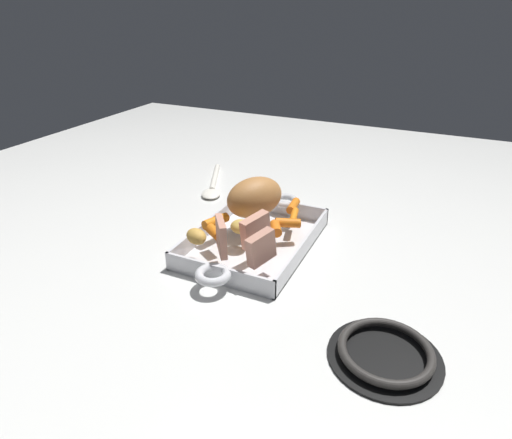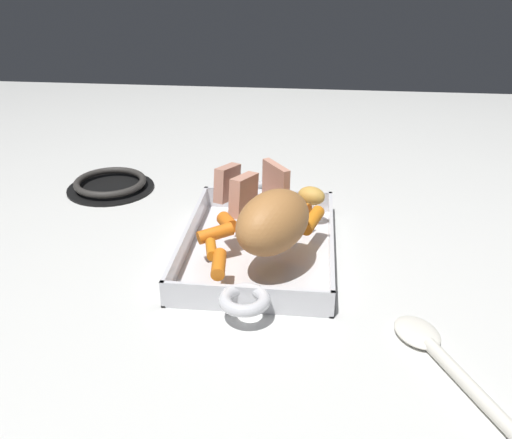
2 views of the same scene
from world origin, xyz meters
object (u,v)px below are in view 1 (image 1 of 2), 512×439
(stove_burner_rear, at_px, (385,353))
(roast_slice_thick, at_px, (256,231))
(baby_carrot_long, at_px, (294,215))
(baby_carrot_southeast, at_px, (215,232))
(pork_roast, at_px, (255,197))
(baby_carrot_northwest, at_px, (275,229))
(baby_carrot_northeast, at_px, (216,221))
(potato_near_roast, at_px, (196,236))
(potato_halved, at_px, (241,227))
(baby_carrot_short, at_px, (288,223))
(baby_carrot_center_left, at_px, (293,206))
(roasting_dish, at_px, (255,239))
(roast_slice_thin, at_px, (221,236))
(serving_spoon, at_px, (213,185))
(roast_slice_outer, at_px, (261,248))

(stove_burner_rear, bearing_deg, roast_slice_thick, -119.27)
(baby_carrot_long, bearing_deg, baby_carrot_southeast, -38.89)
(pork_roast, xyz_separation_m, baby_carrot_northwest, (0.07, 0.08, -0.04))
(baby_carrot_northeast, height_order, potato_near_roast, potato_near_roast)
(pork_roast, xyz_separation_m, potato_halved, (0.09, 0.01, -0.03))
(baby_carrot_short, relative_size, baby_carrot_center_left, 0.96)
(roasting_dish, distance_m, baby_carrot_northwest, 0.07)
(roasting_dish, bearing_deg, potato_halved, -33.11)
(baby_carrot_southeast, bearing_deg, pork_roast, 165.54)
(pork_roast, height_order, roast_slice_thick, pork_roast)
(roast_slice_thick, relative_size, baby_carrot_center_left, 1.13)
(baby_carrot_northeast, bearing_deg, baby_carrot_short, 112.18)
(roast_slice_thin, height_order, stove_burner_rear, roast_slice_thin)
(roast_slice_thick, distance_m, baby_carrot_center_left, 0.20)
(baby_carrot_northwest, bearing_deg, baby_carrot_southeast, -59.19)
(roasting_dish, height_order, baby_carrot_southeast, baby_carrot_southeast)
(roast_slice_thin, xyz_separation_m, baby_carrot_long, (-0.21, 0.08, -0.03))
(baby_carrot_long, relative_size, baby_carrot_northeast, 0.77)
(roast_slice_thick, relative_size, potato_halved, 1.40)
(baby_carrot_southeast, bearing_deg, roast_slice_thin, 42.73)
(roast_slice_thin, height_order, baby_carrot_short, roast_slice_thin)
(pork_roast, height_order, baby_carrot_northwest, pork_roast)
(stove_burner_rear, bearing_deg, baby_carrot_short, -135.26)
(roast_slice_thick, distance_m, baby_carrot_southeast, 0.10)
(roasting_dish, bearing_deg, baby_carrot_northwest, 86.25)
(baby_carrot_center_left, bearing_deg, roasting_dish, -18.83)
(baby_carrot_center_left, distance_m, stove_burner_rear, 0.48)
(baby_carrot_long, bearing_deg, baby_carrot_center_left, -157.25)
(baby_carrot_short, xyz_separation_m, potato_near_roast, (0.15, -0.15, 0.01))
(pork_roast, xyz_separation_m, baby_carrot_long, (-0.02, 0.09, -0.04))
(baby_carrot_center_left, xyz_separation_m, baby_carrot_northwest, (0.14, 0.01, 0.00))
(baby_carrot_center_left, distance_m, serving_spoon, 0.34)
(roast_slice_thin, relative_size, potato_near_roast, 1.43)
(roasting_dish, xyz_separation_m, baby_carrot_northeast, (0.02, -0.09, 0.04))
(roast_slice_thin, bearing_deg, roast_slice_thick, 136.34)
(roasting_dish, height_order, pork_roast, pork_roast)
(roasting_dish, xyz_separation_m, pork_roast, (-0.06, -0.03, 0.08))
(baby_carrot_northeast, bearing_deg, stove_burner_rear, 63.48)
(baby_carrot_northeast, relative_size, potato_halved, 1.40)
(baby_carrot_short, relative_size, baby_carrot_southeast, 1.37)
(pork_roast, xyz_separation_m, baby_carrot_short, (0.02, 0.09, -0.04))
(baby_carrot_northwest, bearing_deg, baby_carrot_northeast, -81.61)
(baby_carrot_northeast, relative_size, potato_near_roast, 1.35)
(serving_spoon, bearing_deg, roast_slice_thick, 17.36)
(roast_slice_thick, height_order, potato_halved, roast_slice_thick)
(roast_slice_thin, relative_size, roast_slice_outer, 1.14)
(potato_near_roast, bearing_deg, baby_carrot_short, 135.12)
(stove_burner_rear, bearing_deg, potato_near_roast, -106.38)
(roast_slice_outer, height_order, baby_carrot_northeast, roast_slice_outer)
(pork_roast, bearing_deg, baby_carrot_long, 104.23)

